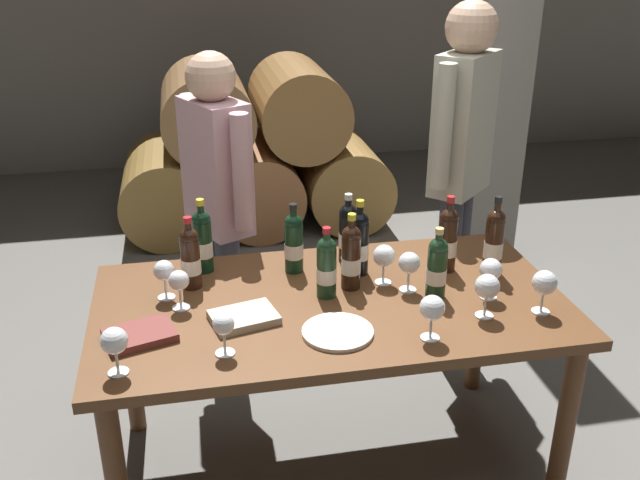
{
  "coord_description": "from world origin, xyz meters",
  "views": [
    {
      "loc": [
        -0.48,
        -2.2,
        2.01
      ],
      "look_at": [
        0.0,
        0.2,
        0.91
      ],
      "focal_mm": 39.83,
      "sensor_mm": 36.0,
      "label": 1
    }
  ],
  "objects_px": {
    "wine_bottle_9": "(190,257)",
    "wine_glass_3": "(223,326)",
    "tasting_notebook": "(140,335)",
    "wine_glass_6": "(409,264)",
    "wine_glass_5": "(491,271)",
    "wine_glass_9": "(432,309)",
    "wine_glass_7": "(179,282)",
    "leather_ledger": "(244,317)",
    "taster_seated_left": "(218,196)",
    "wine_bottle_7": "(294,242)",
    "wine_bottle_6": "(448,239)",
    "wine_bottle_8": "(351,256)",
    "serving_plate": "(338,332)",
    "dining_table": "(331,322)",
    "wine_glass_0": "(544,284)",
    "wine_glass_1": "(384,257)",
    "wine_glass_8": "(114,342)",
    "wine_bottle_4": "(203,240)",
    "wine_bottle_2": "(437,267)",
    "wine_bottle_1": "(359,242)",
    "wine_bottle_0": "(326,266)",
    "wine_glass_2": "(487,288)",
    "wine_glass_4": "(164,272)",
    "wine_bottle_5": "(494,241)",
    "wine_bottle_3": "(348,232)",
    "sommelier_presenting": "(461,152)"
  },
  "relations": [
    {
      "from": "wine_bottle_9",
      "to": "wine_glass_3",
      "type": "distance_m",
      "value": 0.49
    },
    {
      "from": "tasting_notebook",
      "to": "wine_glass_6",
      "type": "bearing_deg",
      "value": -8.17
    },
    {
      "from": "wine_glass_5",
      "to": "wine_glass_9",
      "type": "height_order",
      "value": "wine_glass_9"
    },
    {
      "from": "wine_glass_7",
      "to": "leather_ledger",
      "type": "height_order",
      "value": "wine_glass_7"
    },
    {
      "from": "wine_glass_3",
      "to": "taster_seated_left",
      "type": "relative_size",
      "value": 0.09
    },
    {
      "from": "wine_bottle_7",
      "to": "wine_glass_6",
      "type": "bearing_deg",
      "value": -32.08
    },
    {
      "from": "wine_bottle_6",
      "to": "wine_bottle_8",
      "type": "bearing_deg",
      "value": -170.19
    },
    {
      "from": "tasting_notebook",
      "to": "serving_plate",
      "type": "xyz_separation_m",
      "value": [
        0.64,
        -0.1,
        -0.01
      ]
    },
    {
      "from": "dining_table",
      "to": "wine_glass_6",
      "type": "xyz_separation_m",
      "value": [
        0.3,
        0.02,
        0.2
      ]
    },
    {
      "from": "wine_glass_0",
      "to": "wine_glass_3",
      "type": "relative_size",
      "value": 1.11
    },
    {
      "from": "wine_glass_1",
      "to": "wine_glass_3",
      "type": "relative_size",
      "value": 1.09
    },
    {
      "from": "dining_table",
      "to": "wine_bottle_8",
      "type": "height_order",
      "value": "wine_bottle_8"
    },
    {
      "from": "wine_glass_8",
      "to": "wine_glass_0",
      "type": "bearing_deg",
      "value": 3.68
    },
    {
      "from": "wine_bottle_4",
      "to": "leather_ledger",
      "type": "height_order",
      "value": "wine_bottle_4"
    },
    {
      "from": "wine_glass_7",
      "to": "wine_glass_8",
      "type": "relative_size",
      "value": 0.94
    },
    {
      "from": "dining_table",
      "to": "wine_bottle_8",
      "type": "distance_m",
      "value": 0.25
    },
    {
      "from": "dining_table",
      "to": "wine_bottle_2",
      "type": "relative_size",
      "value": 6.28
    },
    {
      "from": "wine_bottle_2",
      "to": "serving_plate",
      "type": "xyz_separation_m",
      "value": [
        -0.41,
        -0.18,
        -0.11
      ]
    },
    {
      "from": "wine_bottle_1",
      "to": "wine_bottle_6",
      "type": "xyz_separation_m",
      "value": [
        0.34,
        -0.04,
        0.0
      ]
    },
    {
      "from": "tasting_notebook",
      "to": "wine_bottle_0",
      "type": "bearing_deg",
      "value": -2.52
    },
    {
      "from": "wine_bottle_8",
      "to": "wine_bottle_4",
      "type": "bearing_deg",
      "value": 154.95
    },
    {
      "from": "wine_glass_2",
      "to": "taster_seated_left",
      "type": "bearing_deg",
      "value": 132.16
    },
    {
      "from": "wine_bottle_4",
      "to": "wine_glass_1",
      "type": "distance_m",
      "value": 0.7
    },
    {
      "from": "wine_glass_8",
      "to": "wine_glass_4",
      "type": "bearing_deg",
      "value": 72.4
    },
    {
      "from": "wine_bottle_0",
      "to": "wine_bottle_8",
      "type": "height_order",
      "value": "wine_bottle_8"
    },
    {
      "from": "wine_bottle_5",
      "to": "serving_plate",
      "type": "relative_size",
      "value": 1.32
    },
    {
      "from": "wine_glass_5",
      "to": "leather_ledger",
      "type": "bearing_deg",
      "value": 179.56
    },
    {
      "from": "wine_glass_6",
      "to": "wine_glass_4",
      "type": "bearing_deg",
      "value": 172.58
    },
    {
      "from": "wine_bottle_6",
      "to": "taster_seated_left",
      "type": "bearing_deg",
      "value": 146.03
    },
    {
      "from": "wine_glass_3",
      "to": "tasting_notebook",
      "type": "bearing_deg",
      "value": 151.7
    },
    {
      "from": "wine_bottle_3",
      "to": "wine_glass_5",
      "type": "bearing_deg",
      "value": -43.2
    },
    {
      "from": "wine_bottle_2",
      "to": "wine_glass_6",
      "type": "distance_m",
      "value": 0.1
    },
    {
      "from": "wine_bottle_8",
      "to": "wine_bottle_9",
      "type": "distance_m",
      "value": 0.59
    },
    {
      "from": "dining_table",
      "to": "wine_bottle_6",
      "type": "distance_m",
      "value": 0.56
    },
    {
      "from": "wine_glass_5",
      "to": "tasting_notebook",
      "type": "bearing_deg",
      "value": -178.12
    },
    {
      "from": "wine_glass_0",
      "to": "wine_glass_2",
      "type": "bearing_deg",
      "value": 176.66
    },
    {
      "from": "wine_bottle_4",
      "to": "wine_bottle_8",
      "type": "xyz_separation_m",
      "value": [
        0.53,
        -0.25,
        -0.0
      ]
    },
    {
      "from": "wine_glass_4",
      "to": "wine_glass_7",
      "type": "xyz_separation_m",
      "value": [
        0.05,
        -0.09,
        -0.0
      ]
    },
    {
      "from": "wine_bottle_0",
      "to": "wine_bottle_3",
      "type": "relative_size",
      "value": 0.95
    },
    {
      "from": "wine_glass_8",
      "to": "wine_bottle_8",
      "type": "bearing_deg",
      "value": 26.2
    },
    {
      "from": "wine_glass_5",
      "to": "wine_bottle_9",
      "type": "bearing_deg",
      "value": 164.41
    },
    {
      "from": "wine_glass_7",
      "to": "sommelier_presenting",
      "type": "bearing_deg",
      "value": 28.4
    },
    {
      "from": "wine_bottle_3",
      "to": "wine_glass_2",
      "type": "height_order",
      "value": "wine_bottle_3"
    },
    {
      "from": "wine_glass_2",
      "to": "wine_glass_4",
      "type": "distance_m",
      "value": 1.14
    },
    {
      "from": "wine_glass_6",
      "to": "taster_seated_left",
      "type": "xyz_separation_m",
      "value": [
        -0.65,
        0.7,
        0.05
      ]
    },
    {
      "from": "wine_bottle_7",
      "to": "wine_bottle_9",
      "type": "height_order",
      "value": "wine_bottle_9"
    },
    {
      "from": "wine_bottle_3",
      "to": "wine_glass_3",
      "type": "distance_m",
      "value": 0.8
    },
    {
      "from": "dining_table",
      "to": "wine_bottle_7",
      "type": "height_order",
      "value": "wine_bottle_7"
    },
    {
      "from": "wine_glass_5",
      "to": "serving_plate",
      "type": "bearing_deg",
      "value": -166.92
    },
    {
      "from": "wine_bottle_1",
      "to": "wine_bottle_2",
      "type": "height_order",
      "value": "wine_bottle_1"
    }
  ]
}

